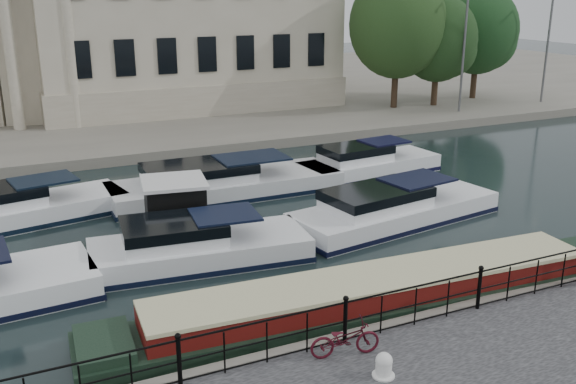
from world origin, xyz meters
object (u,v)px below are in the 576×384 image
object	(u,v)px
mooring_bollard	(384,365)
harbour_hut	(175,211)
narrowboat	(378,303)
bicycle	(345,339)

from	to	relation	value
mooring_bollard	harbour_hut	bearing A→B (deg)	97.37
narrowboat	harbour_hut	size ratio (longest dim) A/B	4.73
mooring_bollard	narrowboat	world-z (taller)	narrowboat
bicycle	harbour_hut	bearing A→B (deg)	17.37
bicycle	mooring_bollard	world-z (taller)	bicycle
bicycle	narrowboat	xyz separation A→B (m)	(2.29, 2.17, -0.61)
bicycle	harbour_hut	xyz separation A→B (m)	(-1.11, 10.24, -0.03)
mooring_bollard	narrowboat	size ratio (longest dim) A/B	0.03
mooring_bollard	harbour_hut	xyz separation A→B (m)	(-1.46, 11.31, 0.14)
harbour_hut	mooring_bollard	bearing A→B (deg)	-73.57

